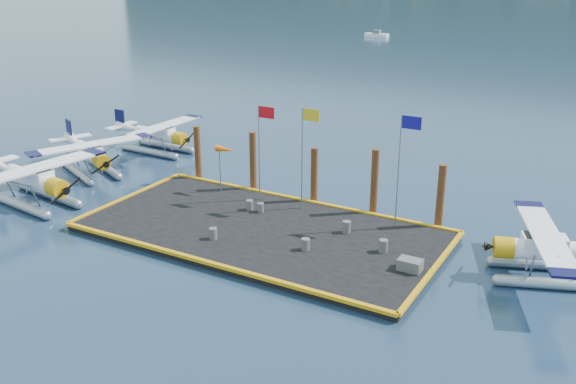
% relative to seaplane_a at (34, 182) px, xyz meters
% --- Properties ---
extents(ground, '(4000.00, 4000.00, 0.00)m').
position_rel_seaplane_a_xyz_m(ground, '(14.82, 3.11, -1.49)').
color(ground, '#18304A').
rests_on(ground, ground).
extents(dock, '(20.00, 10.00, 0.40)m').
position_rel_seaplane_a_xyz_m(dock, '(14.82, 3.11, -1.29)').
color(dock, black).
rests_on(dock, ground).
extents(dock_bumpers, '(20.25, 10.25, 0.18)m').
position_rel_seaplane_a_xyz_m(dock_bumpers, '(14.82, 3.11, -1.00)').
color(dock_bumpers, orange).
rests_on(dock_bumpers, dock).
extents(seaplane_a, '(8.76, 9.67, 3.42)m').
position_rel_seaplane_a_xyz_m(seaplane_a, '(0.00, 0.00, 0.00)').
color(seaplane_a, '#9CA3AA').
rests_on(seaplane_a, ground).
extents(seaplane_b, '(8.13, 8.52, 3.13)m').
position_rel_seaplane_a_xyz_m(seaplane_b, '(-1.48, 6.14, -0.13)').
color(seaplane_b, '#9CA3AA').
rests_on(seaplane_b, ground).
extents(seaplane_c, '(7.62, 8.39, 2.99)m').
position_rel_seaplane_a_xyz_m(seaplane_c, '(-0.75, 12.77, -0.19)').
color(seaplane_c, '#9CA3AA').
rests_on(seaplane_c, ground).
extents(seaplane_d, '(8.23, 8.72, 3.15)m').
position_rel_seaplane_a_xyz_m(seaplane_d, '(29.72, 5.54, -0.12)').
color(seaplane_d, '#9CA3AA').
rests_on(seaplane_d, ground).
extents(drum_0, '(0.40, 0.40, 0.56)m').
position_rel_seaplane_a_xyz_m(drum_0, '(13.48, 5.15, -0.81)').
color(drum_0, '#535358').
rests_on(drum_0, dock).
extents(drum_1, '(0.45, 0.45, 0.63)m').
position_rel_seaplane_a_xyz_m(drum_1, '(18.30, 1.86, -0.78)').
color(drum_1, '#535358').
rests_on(drum_1, dock).
extents(drum_2, '(0.48, 0.48, 0.67)m').
position_rel_seaplane_a_xyz_m(drum_2, '(19.22, 4.95, -0.75)').
color(drum_2, '#535358').
rests_on(drum_2, dock).
extents(drum_3, '(0.44, 0.44, 0.62)m').
position_rel_seaplane_a_xyz_m(drum_3, '(13.30, 0.60, -0.78)').
color(drum_3, '#535358').
rests_on(drum_3, dock).
extents(drum_4, '(0.48, 0.48, 0.68)m').
position_rel_seaplane_a_xyz_m(drum_4, '(21.92, 3.63, -0.75)').
color(drum_4, '#535358').
rests_on(drum_4, dock).
extents(drum_5, '(0.43, 0.43, 0.61)m').
position_rel_seaplane_a_xyz_m(drum_5, '(12.71, 5.12, -0.78)').
color(drum_5, '#535358').
rests_on(drum_5, dock).
extents(crate, '(1.15, 0.77, 0.58)m').
position_rel_seaplane_a_xyz_m(crate, '(23.82, 2.35, -0.80)').
color(crate, '#535358').
rests_on(crate, dock).
extents(flagpole_red, '(1.14, 0.08, 6.00)m').
position_rel_seaplane_a_xyz_m(flagpole_red, '(12.52, 6.91, 2.91)').
color(flagpole_red, gray).
rests_on(flagpole_red, dock).
extents(flagpole_yellow, '(1.14, 0.08, 6.20)m').
position_rel_seaplane_a_xyz_m(flagpole_yellow, '(15.52, 6.91, 3.02)').
color(flagpole_yellow, gray).
rests_on(flagpole_yellow, dock).
extents(flagpole_blue, '(1.14, 0.08, 6.50)m').
position_rel_seaplane_a_xyz_m(flagpole_blue, '(21.51, 6.91, 3.20)').
color(flagpole_blue, gray).
rests_on(flagpole_blue, dock).
extents(windsock, '(1.40, 0.44, 3.12)m').
position_rel_seaplane_a_xyz_m(windsock, '(9.79, 6.91, 1.74)').
color(windsock, gray).
rests_on(windsock, dock).
extents(piling_0, '(0.44, 0.44, 4.00)m').
position_rel_seaplane_a_xyz_m(piling_0, '(6.32, 8.51, 0.51)').
color(piling_0, '#401D12').
rests_on(piling_0, ground).
extents(piling_1, '(0.44, 0.44, 4.20)m').
position_rel_seaplane_a_xyz_m(piling_1, '(10.82, 8.51, 0.61)').
color(piling_1, '#401D12').
rests_on(piling_1, ground).
extents(piling_2, '(0.44, 0.44, 3.80)m').
position_rel_seaplane_a_xyz_m(piling_2, '(15.32, 8.51, 0.41)').
color(piling_2, '#401D12').
rests_on(piling_2, ground).
extents(piling_3, '(0.44, 0.44, 4.30)m').
position_rel_seaplane_a_xyz_m(piling_3, '(19.32, 8.51, 0.66)').
color(piling_3, '#401D12').
rests_on(piling_3, ground).
extents(piling_4, '(0.44, 0.44, 4.00)m').
position_rel_seaplane_a_xyz_m(piling_4, '(23.32, 8.51, 0.51)').
color(piling_4, '#401D12').
rests_on(piling_4, ground).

